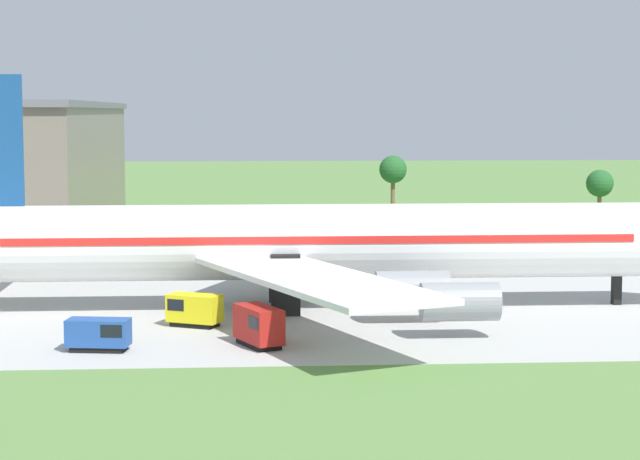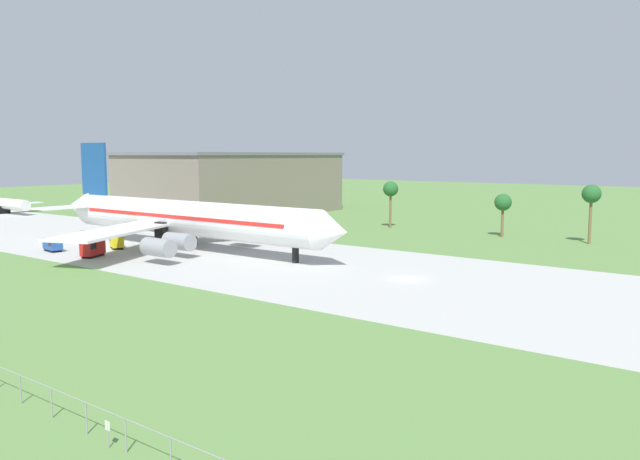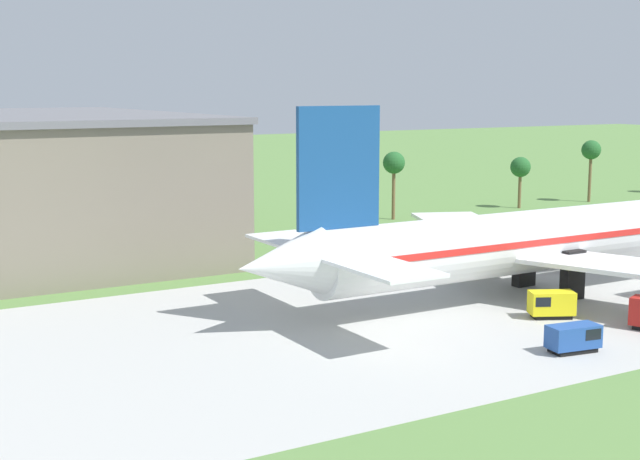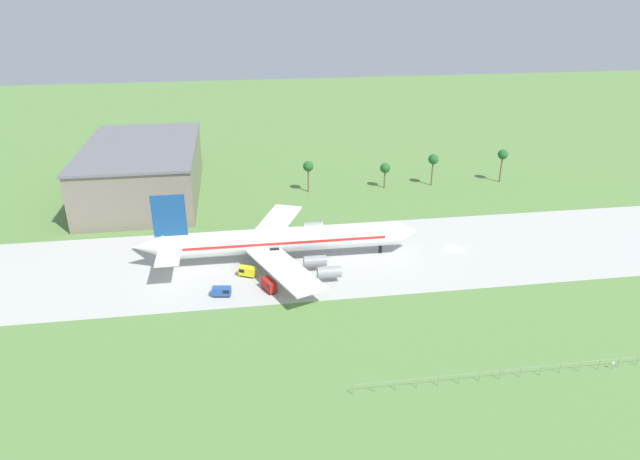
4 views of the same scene
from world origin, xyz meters
name	(u,v)px [view 4 (image 4 of 4)]	position (x,y,z in m)	size (l,w,h in m)	color
ground_plane	(454,249)	(0.00, 0.00, 0.00)	(600.00, 600.00, 0.00)	#5B8442
taxiway_strip	(454,249)	(0.00, 0.00, 0.01)	(320.00, 44.00, 0.02)	#B2B2AD
jet_airliner	(280,240)	(-48.07, 0.73, 5.66)	(74.78, 56.89, 19.81)	white
baggage_tug	(222,291)	(-63.33, -16.21, 1.24)	(4.59, 2.63, 2.28)	black
fuel_truck	(269,285)	(-52.19, -15.52, 1.54)	(3.73, 5.09, 2.89)	black
catering_van	(247,271)	(-57.23, -7.23, 1.37)	(4.58, 3.61, 2.54)	black
perimeter_fence	(561,367)	(0.00, -55.00, 1.45)	(80.10, 0.10, 2.10)	gray
no_stopping_sign	(613,364)	(10.70, -55.31, 1.05)	(0.44, 0.08, 1.68)	gray
terminal_building	(143,171)	(-89.64, 56.20, 9.02)	(36.72, 61.20, 18.01)	slate
palm_tree_row	(409,163)	(2.18, 52.12, 8.97)	(74.65, 3.60, 12.25)	brown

